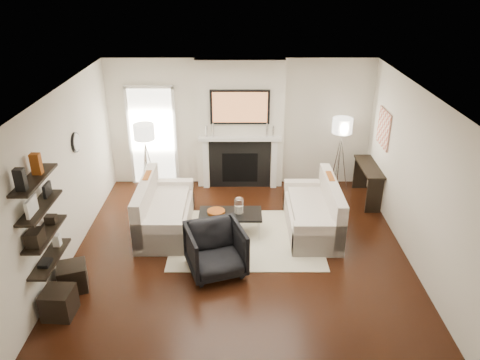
{
  "coord_description": "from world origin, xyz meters",
  "views": [
    {
      "loc": [
        -0.01,
        -6.39,
        4.4
      ],
      "look_at": [
        0.0,
        0.6,
        1.15
      ],
      "focal_mm": 35.0,
      "sensor_mm": 36.0,
      "label": 1
    }
  ],
  "objects_px": {
    "lamp_left_shade": "(144,132)",
    "armchair": "(216,248)",
    "loveseat_right_base": "(311,219)",
    "coffee_table": "(230,214)",
    "ottoman_near": "(73,277)",
    "lamp_right_shade": "(342,126)",
    "loveseat_left_base": "(166,218)"
  },
  "relations": [
    {
      "from": "lamp_left_shade",
      "to": "armchair",
      "type": "bearing_deg",
      "value": -59.26
    },
    {
      "from": "loveseat_right_base",
      "to": "coffee_table",
      "type": "height_order",
      "value": "same"
    },
    {
      "from": "coffee_table",
      "to": "ottoman_near",
      "type": "relative_size",
      "value": 2.75
    },
    {
      "from": "lamp_right_shade",
      "to": "ottoman_near",
      "type": "xyz_separation_m",
      "value": [
        -4.52,
        -3.28,
        -1.25
      ]
    },
    {
      "from": "coffee_table",
      "to": "loveseat_right_base",
      "type": "bearing_deg",
      "value": 5.52
    },
    {
      "from": "loveseat_right_base",
      "to": "coffee_table",
      "type": "relative_size",
      "value": 1.64
    },
    {
      "from": "lamp_right_shade",
      "to": "ottoman_near",
      "type": "bearing_deg",
      "value": -144.05
    },
    {
      "from": "armchair",
      "to": "coffee_table",
      "type": "bearing_deg",
      "value": 60.92
    },
    {
      "from": "loveseat_right_base",
      "to": "ottoman_near",
      "type": "height_order",
      "value": "loveseat_right_base"
    },
    {
      "from": "armchair",
      "to": "loveseat_right_base",
      "type": "bearing_deg",
      "value": 18.52
    },
    {
      "from": "ottoman_near",
      "to": "armchair",
      "type": "bearing_deg",
      "value": 11.38
    },
    {
      "from": "lamp_left_shade",
      "to": "ottoman_near",
      "type": "distance_m",
      "value": 3.22
    },
    {
      "from": "coffee_table",
      "to": "lamp_right_shade",
      "type": "distance_m",
      "value": 3.01
    },
    {
      "from": "coffee_table",
      "to": "lamp_left_shade",
      "type": "bearing_deg",
      "value": 140.91
    },
    {
      "from": "loveseat_left_base",
      "to": "coffee_table",
      "type": "xyz_separation_m",
      "value": [
        1.17,
        -0.18,
        0.19
      ]
    },
    {
      "from": "loveseat_right_base",
      "to": "coffee_table",
      "type": "bearing_deg",
      "value": -174.48
    },
    {
      "from": "coffee_table",
      "to": "armchair",
      "type": "distance_m",
      "value": 1.13
    },
    {
      "from": "lamp_left_shade",
      "to": "lamp_right_shade",
      "type": "height_order",
      "value": "same"
    },
    {
      "from": "loveseat_left_base",
      "to": "armchair",
      "type": "xyz_separation_m",
      "value": [
        0.96,
        -1.29,
        0.22
      ]
    },
    {
      "from": "loveseat_left_base",
      "to": "loveseat_right_base",
      "type": "relative_size",
      "value": 1.0
    },
    {
      "from": "lamp_right_shade",
      "to": "lamp_left_shade",
      "type": "bearing_deg",
      "value": -174.49
    },
    {
      "from": "loveseat_right_base",
      "to": "lamp_left_shade",
      "type": "distance_m",
      "value": 3.59
    },
    {
      "from": "loveseat_left_base",
      "to": "lamp_left_shade",
      "type": "bearing_deg",
      "value": 113.35
    },
    {
      "from": "loveseat_right_base",
      "to": "lamp_right_shade",
      "type": "bearing_deg",
      "value": 64.46
    },
    {
      "from": "loveseat_right_base",
      "to": "coffee_table",
      "type": "distance_m",
      "value": 1.47
    },
    {
      "from": "armchair",
      "to": "loveseat_left_base",
      "type": "bearing_deg",
      "value": 108.08
    },
    {
      "from": "loveseat_left_base",
      "to": "armchair",
      "type": "height_order",
      "value": "armchair"
    },
    {
      "from": "ottoman_near",
      "to": "loveseat_right_base",
      "type": "bearing_deg",
      "value": 24.06
    },
    {
      "from": "armchair",
      "to": "ottoman_near",
      "type": "bearing_deg",
      "value": 172.82
    },
    {
      "from": "loveseat_left_base",
      "to": "lamp_right_shade",
      "type": "bearing_deg",
      "value": 24.75
    },
    {
      "from": "loveseat_right_base",
      "to": "ottoman_near",
      "type": "xyz_separation_m",
      "value": [
        -3.75,
        -1.68,
        -0.01
      ]
    },
    {
      "from": "ottoman_near",
      "to": "loveseat_left_base",
      "type": "bearing_deg",
      "value": 56.58
    }
  ]
}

